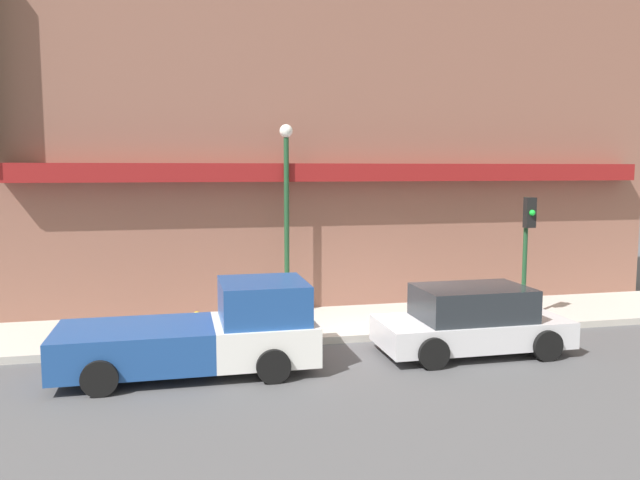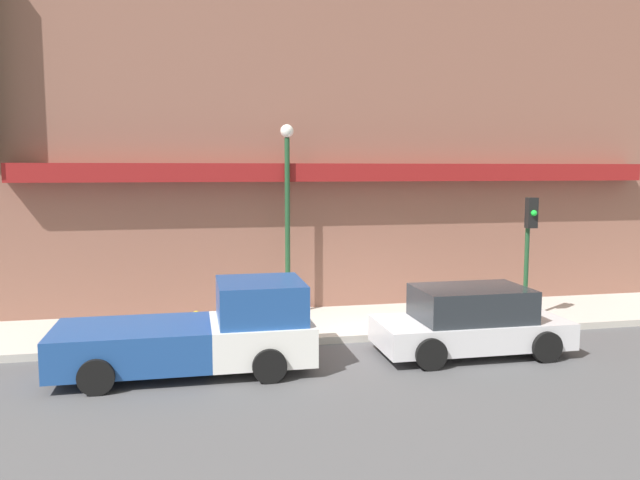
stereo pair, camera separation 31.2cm
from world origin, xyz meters
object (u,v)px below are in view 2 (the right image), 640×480
Objects in this scene: pickup_truck at (203,333)px; parked_car at (471,322)px; street_lamp at (287,196)px; traffic_light at (529,235)px; fire_hydrant at (196,324)px.

pickup_truck reaches higher than parked_car.
parked_car is 6.00m from street_lamp.
traffic_light is (6.17, -1.91, -1.02)m from street_lamp.
traffic_light is at bearing -0.20° from fire_hydrant.
traffic_light reaches higher than parked_car.
parked_car reaches higher than fire_hydrant.
pickup_truck is at bearing -121.09° from street_lamp.
street_lamp is at bearing 58.12° from pickup_truck.
pickup_truck is at bearing 178.24° from parked_car.
fire_hydrant is 4.33m from street_lamp.
parked_car is at bearing -0.79° from pickup_truck.
street_lamp is (-3.59, 3.96, 2.72)m from parked_car.
fire_hydrant is at bearing -143.27° from street_lamp.
pickup_truck is at bearing -86.38° from fire_hydrant.
fire_hydrant is at bearing 179.80° from traffic_light.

